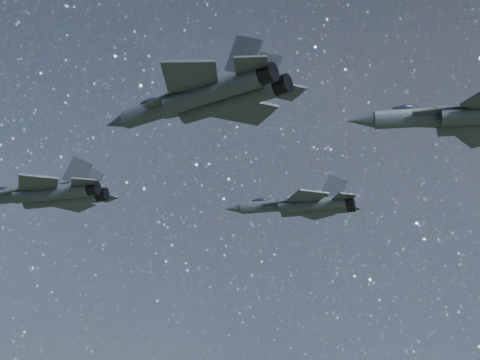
% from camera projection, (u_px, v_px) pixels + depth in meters
% --- Properties ---
extents(jet_lead, '(16.92, 11.99, 4.30)m').
position_uv_depth(jet_lead, '(45.00, 194.00, 74.49)').
color(jet_lead, '#2F343B').
extents(jet_left, '(15.29, 10.73, 3.86)m').
position_uv_depth(jet_left, '(302.00, 205.00, 80.79)').
color(jet_left, '#2F343B').
extents(jet_right, '(18.28, 12.40, 4.60)m').
position_uv_depth(jet_right, '(206.00, 97.00, 57.09)').
color(jet_right, '#2F343B').
extents(jet_slot, '(18.28, 12.57, 4.59)m').
position_uv_depth(jet_slot, '(475.00, 117.00, 60.33)').
color(jet_slot, '#2F343B').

